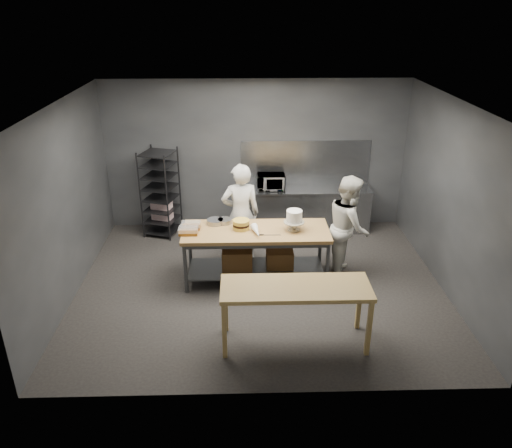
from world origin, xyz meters
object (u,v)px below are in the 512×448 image
(near_counter, at_px, (296,292))
(chef_behind, at_px, (241,214))
(speed_rack, at_px, (161,194))
(work_table, at_px, (256,248))
(frosted_cake_stand, at_px, (294,218))
(chef_right, at_px, (349,227))
(layer_cake, at_px, (241,224))
(microwave, at_px, (271,182))

(near_counter, distance_m, chef_behind, 2.49)
(near_counter, xyz_separation_m, speed_rack, (-2.31, 3.61, 0.04))
(speed_rack, xyz_separation_m, chef_behind, (1.58, -1.24, 0.07))
(work_table, height_order, frosted_cake_stand, frosted_cake_stand)
(work_table, height_order, speed_rack, speed_rack)
(work_table, bearing_deg, near_counter, -74.44)
(chef_right, xyz_separation_m, layer_cake, (-1.80, -0.11, 0.11))
(work_table, xyz_separation_m, near_counter, (0.48, -1.74, 0.24))
(frosted_cake_stand, bearing_deg, chef_right, 11.34)
(microwave, distance_m, layer_cake, 2.01)
(chef_right, distance_m, frosted_cake_stand, 0.99)
(near_counter, distance_m, layer_cake, 1.93)
(speed_rack, bearing_deg, microwave, 2.09)
(work_table, bearing_deg, speed_rack, 134.33)
(speed_rack, xyz_separation_m, microwave, (2.19, 0.08, 0.19))
(microwave, bearing_deg, work_table, -100.46)
(microwave, height_order, layer_cake, microwave)
(near_counter, relative_size, layer_cake, 7.29)
(frosted_cake_stand, xyz_separation_m, layer_cake, (-0.86, 0.08, -0.14))
(work_table, bearing_deg, chef_behind, 111.09)
(speed_rack, distance_m, microwave, 2.20)
(chef_behind, height_order, microwave, chef_behind)
(near_counter, height_order, chef_behind, chef_behind)
(work_table, distance_m, frosted_cake_stand, 0.85)
(microwave, bearing_deg, chef_right, -56.37)
(near_counter, height_order, frosted_cake_stand, frosted_cake_stand)
(layer_cake, bearing_deg, chef_behind, 90.76)
(speed_rack, xyz_separation_m, chef_right, (3.39, -1.73, 0.03))
(work_table, relative_size, chef_right, 1.35)
(near_counter, bearing_deg, work_table, 105.56)
(chef_behind, xyz_separation_m, chef_right, (1.81, -0.49, -0.03))
(chef_right, distance_m, layer_cake, 1.81)
(chef_behind, xyz_separation_m, microwave, (0.61, 1.32, 0.13))
(chef_behind, bearing_deg, frosted_cake_stand, 134.89)
(chef_behind, relative_size, chef_right, 1.04)
(work_table, bearing_deg, chef_right, 5.28)
(chef_behind, bearing_deg, chef_right, 157.75)
(microwave, bearing_deg, frosted_cake_stand, -82.50)
(chef_behind, distance_m, chef_right, 1.87)
(chef_right, relative_size, frosted_cake_stand, 5.07)
(work_table, xyz_separation_m, microwave, (0.36, 1.95, 0.48))
(frosted_cake_stand, bearing_deg, layer_cake, 174.80)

